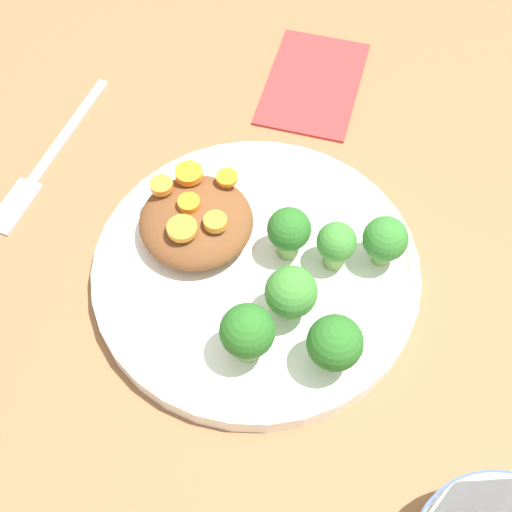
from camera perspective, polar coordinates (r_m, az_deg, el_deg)
name	(u,v)px	position (r m, az deg, el deg)	size (l,w,h in m)	color
ground_plane	(256,277)	(0.61, 0.00, -1.67)	(4.00, 4.00, 0.00)	#8C603D
plate	(256,269)	(0.60, 0.00, -1.08)	(0.27, 0.27, 0.02)	white
stew_mound	(196,222)	(0.60, -4.80, 2.76)	(0.10, 0.10, 0.03)	brown
broccoli_floret_0	(335,343)	(0.52, 6.33, -6.97)	(0.04, 0.04, 0.06)	#7FA85B
broccoli_floret_1	(337,249)	(0.57, 6.50, 0.56)	(0.03, 0.03, 0.05)	#759E51
broccoli_floret_2	(291,293)	(0.54, 2.82, -2.95)	(0.04, 0.04, 0.05)	#759E51
broccoli_floret_3	(385,240)	(0.58, 10.28, 1.29)	(0.04, 0.04, 0.05)	#7FA85B
broccoli_floret_4	(289,231)	(0.57, 2.65, 2.00)	(0.04, 0.04, 0.05)	#759E51
broccoli_floret_5	(247,333)	(0.52, -0.70, -6.15)	(0.04, 0.04, 0.06)	#7FA85B
carrot_slice_0	(182,228)	(0.57, -5.93, 2.21)	(0.02, 0.02, 0.01)	orange
carrot_slice_1	(189,203)	(0.58, -5.39, 4.25)	(0.02, 0.02, 0.01)	orange
carrot_slice_2	(215,222)	(0.57, -3.27, 2.76)	(0.02, 0.02, 0.01)	orange
carrot_slice_3	(227,178)	(0.60, -2.33, 6.29)	(0.02, 0.02, 0.00)	orange
carrot_slice_4	(189,173)	(0.60, -5.39, 6.61)	(0.02, 0.02, 0.01)	orange
carrot_slice_5	(161,185)	(0.60, -7.57, 5.63)	(0.02, 0.02, 0.01)	orange
fork	(42,166)	(0.70, -16.73, 6.93)	(0.19, 0.10, 0.01)	#BBBBBB
napkin	(313,82)	(0.75, 4.61, 13.70)	(0.16, 0.13, 0.01)	#B73333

